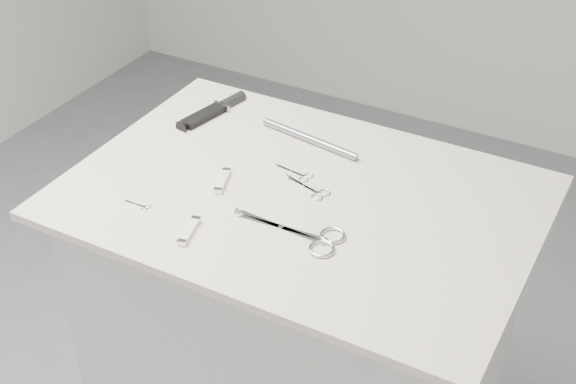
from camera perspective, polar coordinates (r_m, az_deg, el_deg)
The scene contains 10 objects.
plinth at distance 2.03m, azimuth 0.78°, elevation -11.08°, with size 0.90×0.60×0.90m, color beige.
display_board at distance 1.72m, azimuth 0.90°, elevation -0.39°, with size 1.00×0.70×0.02m, color beige.
large_shears at distance 1.59m, azimuth 1.61°, elevation -3.20°, with size 0.23×0.10×0.01m.
embroidery_scissors_a at distance 1.73m, azimuth 1.79°, elevation 0.10°, with size 0.12×0.06×0.00m.
embroidery_scissors_b at distance 1.78m, azimuth 0.76°, elevation 1.27°, with size 0.10×0.04×0.00m.
tiny_scissors at distance 1.71m, azimuth -10.45°, elevation -0.97°, with size 0.06×0.03×0.00m.
sheathed_knife at distance 2.03m, azimuth -5.10°, elevation 5.88°, with size 0.07×0.21×0.03m.
pocket_knife_a at distance 1.62m, azimuth -7.04°, elevation -2.76°, with size 0.04×0.09×0.01m.
pocket_knife_b at distance 1.76m, azimuth -4.68°, elevation 0.81°, with size 0.05×0.09×0.01m.
metal_rail at distance 1.89m, azimuth 1.53°, elevation 3.81°, with size 0.02×0.02×0.27m, color gray.
Camera 1 is at (0.65, -1.25, 1.91)m, focal length 50.00 mm.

